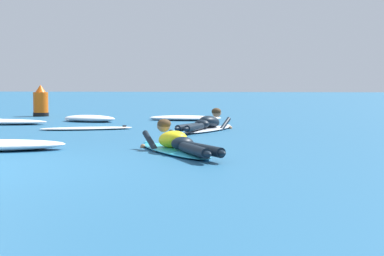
% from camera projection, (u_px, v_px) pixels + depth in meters
% --- Properties ---
extents(ground_plane, '(120.00, 120.00, 0.00)m').
position_uv_depth(ground_plane, '(132.00, 121.00, 16.91)').
color(ground_plane, '#235B84').
extents(surfer_near, '(1.81, 2.53, 0.55)m').
position_uv_depth(surfer_near, '(177.00, 144.00, 8.98)').
color(surfer_near, '#2DB2D1').
rests_on(surfer_near, ground).
extents(surfer_far, '(1.14, 2.61, 0.53)m').
position_uv_depth(surfer_far, '(207.00, 125.00, 13.22)').
color(surfer_far, silver).
rests_on(surfer_far, ground).
extents(drifting_surfboard, '(2.14, 1.33, 0.16)m').
position_uv_depth(drifting_surfboard, '(87.00, 128.00, 13.63)').
color(drifting_surfboard, white).
rests_on(drifting_surfboard, ground).
extents(whitewater_mid_right, '(2.12, 1.00, 0.14)m').
position_uv_depth(whitewater_mid_right, '(185.00, 118.00, 17.15)').
color(whitewater_mid_right, white).
rests_on(whitewater_mid_right, ground).
extents(whitewater_back, '(1.71, 1.12, 0.19)m').
position_uv_depth(whitewater_back, '(90.00, 119.00, 16.44)').
color(whitewater_back, white).
rests_on(whitewater_back, ground).
extents(channel_marker_buoy, '(0.50, 0.50, 1.02)m').
position_uv_depth(channel_marker_buoy, '(41.00, 104.00, 19.23)').
color(channel_marker_buoy, '#EA5B0F').
rests_on(channel_marker_buoy, ground).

